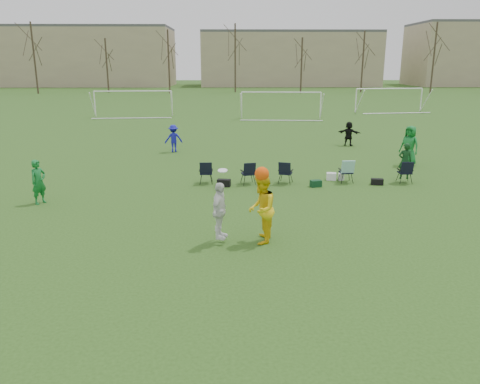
{
  "coord_description": "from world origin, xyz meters",
  "views": [
    {
      "loc": [
        -0.46,
        -11.73,
        5.05
      ],
      "look_at": [
        -0.25,
        1.95,
        1.25
      ],
      "focal_mm": 35.0,
      "sensor_mm": 36.0,
      "label": 1
    }
  ],
  "objects_px": {
    "goal_mid": "(281,98)",
    "fielder_green_near": "(39,182)",
    "center_contest": "(249,209)",
    "fielder_black": "(349,134)",
    "goal_left": "(133,96)",
    "fielder_blue": "(174,138)",
    "fielder_green_far": "(409,146)",
    "goal_right": "(389,93)"
  },
  "relations": [
    {
      "from": "fielder_blue",
      "to": "fielder_black",
      "type": "relative_size",
      "value": 1.05
    },
    {
      "from": "fielder_blue",
      "to": "fielder_green_far",
      "type": "relative_size",
      "value": 0.78
    },
    {
      "from": "fielder_green_near",
      "to": "fielder_green_far",
      "type": "distance_m",
      "value": 17.27
    },
    {
      "from": "fielder_black",
      "to": "goal_mid",
      "type": "distance_m",
      "value": 15.03
    },
    {
      "from": "fielder_green_far",
      "to": "fielder_green_near",
      "type": "bearing_deg",
      "value": -108.02
    },
    {
      "from": "goal_left",
      "to": "fielder_green_near",
      "type": "bearing_deg",
      "value": -90.27
    },
    {
      "from": "fielder_blue",
      "to": "goal_mid",
      "type": "bearing_deg",
      "value": -130.61
    },
    {
      "from": "fielder_green_near",
      "to": "fielder_blue",
      "type": "height_order",
      "value": "fielder_green_near"
    },
    {
      "from": "goal_right",
      "to": "fielder_blue",
      "type": "bearing_deg",
      "value": -139.24
    },
    {
      "from": "goal_left",
      "to": "goal_right",
      "type": "distance_m",
      "value": 26.31
    },
    {
      "from": "center_contest",
      "to": "fielder_blue",
      "type": "bearing_deg",
      "value": 105.24
    },
    {
      "from": "goal_left",
      "to": "goal_mid",
      "type": "relative_size",
      "value": 1.0
    },
    {
      "from": "center_contest",
      "to": "goal_mid",
      "type": "relative_size",
      "value": 0.3
    },
    {
      "from": "fielder_green_near",
      "to": "fielder_green_far",
      "type": "bearing_deg",
      "value": -36.97
    },
    {
      "from": "fielder_black",
      "to": "center_contest",
      "type": "bearing_deg",
      "value": 93.28
    },
    {
      "from": "fielder_green_far",
      "to": "fielder_black",
      "type": "distance_m",
      "value": 6.11
    },
    {
      "from": "fielder_black",
      "to": "fielder_green_near",
      "type": "bearing_deg",
      "value": 66.39
    },
    {
      "from": "fielder_green_near",
      "to": "fielder_blue",
      "type": "xyz_separation_m",
      "value": [
        3.69,
        10.3,
        -0.04
      ]
    },
    {
      "from": "goal_mid",
      "to": "goal_left",
      "type": "bearing_deg",
      "value": 175.87
    },
    {
      "from": "goal_mid",
      "to": "fielder_blue",
      "type": "bearing_deg",
      "value": -111.32
    },
    {
      "from": "fielder_green_near",
      "to": "center_contest",
      "type": "relative_size",
      "value": 0.74
    },
    {
      "from": "center_contest",
      "to": "goal_right",
      "type": "height_order",
      "value": "goal_right"
    },
    {
      "from": "fielder_blue",
      "to": "goal_right",
      "type": "distance_m",
      "value": 30.22
    },
    {
      "from": "fielder_green_near",
      "to": "fielder_black",
      "type": "bearing_deg",
      "value": -18.28
    },
    {
      "from": "goal_left",
      "to": "goal_mid",
      "type": "height_order",
      "value": "same"
    },
    {
      "from": "goal_mid",
      "to": "goal_right",
      "type": "xyz_separation_m",
      "value": [
        12.0,
        6.0,
        0.0
      ]
    },
    {
      "from": "goal_mid",
      "to": "fielder_green_near",
      "type": "bearing_deg",
      "value": -109.24
    },
    {
      "from": "fielder_green_near",
      "to": "goal_mid",
      "type": "relative_size",
      "value": 0.22
    },
    {
      "from": "fielder_blue",
      "to": "fielder_green_far",
      "type": "distance_m",
      "value": 12.94
    },
    {
      "from": "goal_left",
      "to": "goal_right",
      "type": "height_order",
      "value": "same"
    },
    {
      "from": "fielder_blue",
      "to": "fielder_green_far",
      "type": "xyz_separation_m",
      "value": [
        12.34,
        -3.89,
        0.22
      ]
    },
    {
      "from": "center_contest",
      "to": "fielder_black",
      "type": "bearing_deg",
      "value": 67.38
    },
    {
      "from": "fielder_blue",
      "to": "goal_left",
      "type": "xyz_separation_m",
      "value": [
        -6.09,
        18.71,
        1.13
      ]
    },
    {
      "from": "fielder_blue",
      "to": "goal_left",
      "type": "bearing_deg",
      "value": -87.24
    },
    {
      "from": "goal_mid",
      "to": "goal_right",
      "type": "bearing_deg",
      "value": 30.57
    },
    {
      "from": "fielder_black",
      "to": "goal_left",
      "type": "height_order",
      "value": "goal_left"
    },
    {
      "from": "center_contest",
      "to": "goal_left",
      "type": "xyz_separation_m",
      "value": [
        -10.0,
        33.03,
        0.89
      ]
    },
    {
      "from": "center_contest",
      "to": "goal_right",
      "type": "distance_m",
      "value": 40.35
    },
    {
      "from": "fielder_black",
      "to": "goal_right",
      "type": "distance_m",
      "value": 22.7
    },
    {
      "from": "fielder_green_far",
      "to": "fielder_black",
      "type": "relative_size",
      "value": 1.34
    },
    {
      "from": "fielder_green_far",
      "to": "goal_left",
      "type": "relative_size",
      "value": 0.27
    },
    {
      "from": "fielder_black",
      "to": "center_contest",
      "type": "xyz_separation_m",
      "value": [
        -6.8,
        -16.31,
        0.28
      ]
    }
  ]
}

